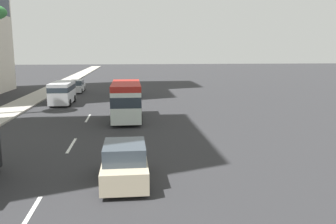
# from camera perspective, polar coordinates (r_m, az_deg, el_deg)

# --- Properties ---
(ground_plane) EXTENTS (198.00, 198.00, 0.00)m
(ground_plane) POSITION_cam_1_polar(r_m,az_deg,el_deg) (37.62, -11.36, 1.52)
(ground_plane) COLOR #2D2D30
(sidewalk_right) EXTENTS (162.00, 2.92, 0.15)m
(sidewalk_right) POSITION_cam_1_polar(r_m,az_deg,el_deg) (38.98, -22.22, 1.37)
(sidewalk_right) COLOR #B2ADA3
(sidewalk_right) RESTS_ON ground_plane
(lane_stripe_near) EXTENTS (3.20, 0.16, 0.01)m
(lane_stripe_near) POSITION_cam_1_polar(r_m,az_deg,el_deg) (12.99, -21.65, -15.48)
(lane_stripe_near) COLOR silver
(lane_stripe_near) RESTS_ON ground_plane
(lane_stripe_mid) EXTENTS (3.20, 0.16, 0.01)m
(lane_stripe_mid) POSITION_cam_1_polar(r_m,az_deg,el_deg) (21.16, -15.35, -5.23)
(lane_stripe_mid) COLOR silver
(lane_stripe_mid) RESTS_ON ground_plane
(lane_stripe_far) EXTENTS (3.20, 0.16, 0.01)m
(lane_stripe_far) POSITION_cam_1_polar(r_m,az_deg,el_deg) (29.16, -12.83, -0.97)
(lane_stripe_far) COLOR silver
(lane_stripe_far) RESTS_ON ground_plane
(car_lead) EXTENTS (4.23, 1.95, 1.66)m
(car_lead) POSITION_cam_1_polar(r_m,az_deg,el_deg) (42.49, -6.54, 3.68)
(car_lead) COLOR #1E478C
(car_lead) RESTS_ON ground_plane
(car_third) EXTENTS (4.57, 1.84, 1.55)m
(car_third) POSITION_cam_1_polar(r_m,az_deg,el_deg) (47.30, -14.60, 4.01)
(car_third) COLOR silver
(car_third) RESTS_ON ground_plane
(car_fourth) EXTENTS (4.09, 1.90, 1.69)m
(car_fourth) POSITION_cam_1_polar(r_m,az_deg,el_deg) (14.87, -6.99, -8.28)
(car_fourth) COLOR beige
(car_fourth) RESTS_ON ground_plane
(van_fifth) EXTENTS (5.08, 2.07, 2.24)m
(van_fifth) POSITION_cam_1_polar(r_m,az_deg,el_deg) (37.12, -16.75, 3.18)
(van_fifth) COLOR silver
(van_fifth) RESTS_ON ground_plane
(minibus_sixth) EXTENTS (6.29, 2.32, 2.94)m
(minibus_sixth) POSITION_cam_1_polar(r_m,az_deg,el_deg) (27.67, -6.78, 2.00)
(minibus_sixth) COLOR silver
(minibus_sixth) RESTS_ON ground_plane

